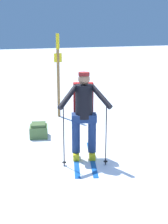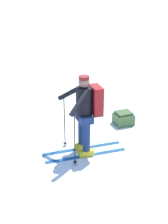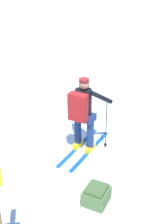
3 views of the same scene
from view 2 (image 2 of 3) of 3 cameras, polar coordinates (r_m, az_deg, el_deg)
name	(u,v)px [view 2 (image 2 of 3)]	position (r m, az deg, el deg)	size (l,w,h in m)	color
ground_plane	(92,163)	(6.08, 1.53, -9.38)	(80.00, 80.00, 0.00)	white
skier	(86,110)	(6.00, 0.37, 0.28)	(1.11, 1.68, 1.62)	#144C9E
dropped_backpack	(123,118)	(7.56, 7.24, -1.15)	(0.52, 0.54, 0.32)	#4C6B38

